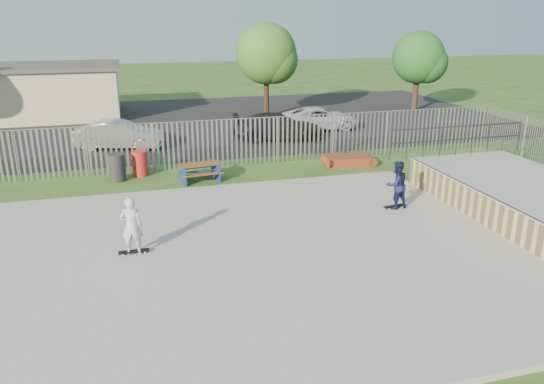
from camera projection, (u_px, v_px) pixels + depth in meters
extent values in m
plane|color=#25501B|center=(239.00, 259.00, 14.03)|extent=(120.00, 120.00, 0.00)
cube|color=gray|center=(239.00, 257.00, 14.01)|extent=(15.00, 12.00, 0.15)
cube|color=tan|center=(519.00, 197.00, 17.16)|extent=(4.00, 7.00, 1.05)
cube|color=#9E9E99|center=(522.00, 181.00, 16.98)|extent=(4.05, 7.05, 0.04)
cylinder|color=#383A3F|center=(468.00, 186.00, 16.48)|extent=(0.06, 7.00, 0.06)
cube|color=brown|center=(199.00, 164.00, 20.45)|extent=(1.65, 0.79, 0.05)
cube|color=brown|center=(203.00, 174.00, 20.07)|extent=(1.61, 0.43, 0.04)
cube|color=brown|center=(196.00, 167.00, 21.00)|extent=(1.61, 0.43, 0.04)
cube|color=navy|center=(199.00, 172.00, 20.55)|extent=(1.54, 1.39, 0.65)
cube|color=maroon|center=(349.00, 161.00, 22.70)|extent=(2.01, 1.20, 0.38)
cylinder|color=red|center=(140.00, 163.00, 21.11)|extent=(0.60, 0.60, 1.00)
cylinder|color=#262629|center=(117.00, 167.00, 20.45)|extent=(0.64, 0.64, 1.06)
cube|color=black|center=(173.00, 123.00, 31.39)|extent=(40.00, 18.00, 0.02)
imported|color=silver|center=(119.00, 135.00, 25.19)|extent=(4.32, 2.42, 1.35)
imported|color=black|center=(278.00, 126.00, 27.06)|extent=(4.81, 2.49, 1.33)
imported|color=silver|center=(320.00, 118.00, 29.50)|extent=(4.48, 2.32, 1.21)
cube|color=beige|center=(34.00, 93.00, 32.56)|extent=(10.00, 6.00, 3.00)
cube|color=#4C4742|center=(30.00, 67.00, 32.05)|extent=(10.40, 6.40, 0.20)
cylinder|color=#3B2117|center=(266.00, 90.00, 32.88)|extent=(0.32, 0.32, 3.29)
sphere|color=#326221|center=(266.00, 54.00, 32.18)|extent=(3.69, 3.69, 3.69)
cylinder|color=#41271A|center=(416.00, 89.00, 34.69)|extent=(0.36, 0.36, 2.98)
sphere|color=#1D551E|center=(418.00, 57.00, 34.05)|extent=(3.33, 3.33, 3.33)
cube|color=black|center=(395.00, 206.00, 17.28)|extent=(0.82, 0.32, 0.02)
cube|color=black|center=(134.00, 251.00, 14.01)|extent=(0.80, 0.22, 0.02)
imported|color=#13163D|center=(397.00, 185.00, 17.05)|extent=(0.85, 0.70, 1.58)
imported|color=silver|center=(132.00, 226.00, 13.78)|extent=(0.63, 0.46, 1.58)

